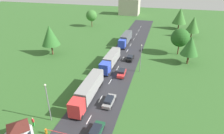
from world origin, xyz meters
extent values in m
cube|color=#2B2B30|center=(0.00, 24.50, 0.03)|extent=(10.00, 140.00, 0.06)
cube|color=white|center=(0.00, 10.04, 0.07)|extent=(0.16, 2.40, 0.01)
cube|color=white|center=(0.00, 16.64, 0.07)|extent=(0.16, 2.40, 0.01)
cube|color=white|center=(0.00, 24.16, 0.07)|extent=(0.16, 2.40, 0.01)
cube|color=white|center=(0.00, 31.96, 0.07)|extent=(0.16, 2.40, 0.01)
cube|color=white|center=(0.00, 39.18, 0.07)|extent=(0.16, 2.40, 0.01)
cube|color=white|center=(0.00, 45.71, 0.07)|extent=(0.16, 2.40, 0.01)
cube|color=white|center=(0.00, 51.93, 0.07)|extent=(0.16, 2.40, 0.01)
cube|color=white|center=(0.00, 58.63, 0.07)|extent=(0.16, 2.40, 0.01)
cube|color=white|center=(0.00, 66.09, 0.07)|extent=(0.16, 2.40, 0.01)
cube|color=white|center=(0.00, 72.66, 0.07)|extent=(0.16, 2.40, 0.01)
cube|color=white|center=(0.00, 79.70, 0.07)|extent=(0.16, 2.40, 0.01)
cube|color=red|center=(-2.41, 10.37, 2.05)|extent=(2.49, 2.75, 2.98)
cube|color=black|center=(-2.38, 9.08, 2.59)|extent=(2.10, 0.14, 1.31)
cube|color=gray|center=(-2.53, 17.59, 2.31)|extent=(2.68, 11.07, 2.90)
cube|color=black|center=(-2.53, 17.59, 0.66)|extent=(1.08, 10.50, 0.24)
cylinder|color=black|center=(-1.35, 9.71, 0.56)|extent=(0.37, 1.01, 1.00)
cylinder|color=black|center=(-3.44, 9.68, 0.56)|extent=(0.37, 1.01, 1.00)
cylinder|color=black|center=(-1.53, 20.92, 0.56)|extent=(0.37, 1.01, 1.00)
cylinder|color=black|center=(-3.63, 20.89, 0.56)|extent=(0.37, 1.01, 1.00)
cylinder|color=black|center=(-1.56, 22.25, 0.56)|extent=(0.37, 1.01, 1.00)
cylinder|color=black|center=(-3.66, 22.21, 0.56)|extent=(0.37, 1.01, 1.00)
cube|color=blue|center=(-2.33, 27.31, 1.99)|extent=(2.48, 2.84, 2.85)
cube|color=black|center=(-2.35, 25.98, 2.50)|extent=(2.10, 0.13, 1.25)
cube|color=gray|center=(-2.23, 33.92, 2.25)|extent=(2.65, 9.75, 2.77)
cube|color=black|center=(-2.23, 33.92, 0.66)|extent=(1.04, 9.24, 0.24)
cylinder|color=black|center=(-1.29, 26.60, 0.56)|extent=(0.37, 1.01, 1.00)
cylinder|color=black|center=(-3.39, 26.63, 0.56)|extent=(0.37, 1.01, 1.00)
cylinder|color=black|center=(-1.13, 36.82, 0.56)|extent=(0.37, 1.01, 1.00)
cylinder|color=black|center=(-3.23, 36.85, 0.56)|extent=(0.37, 1.01, 1.00)
cylinder|color=black|center=(-1.11, 37.98, 0.56)|extent=(0.37, 1.01, 1.00)
cylinder|color=black|center=(-3.21, 38.02, 0.56)|extent=(0.37, 1.01, 1.00)
cube|color=blue|center=(-2.26, 47.11, 1.93)|extent=(2.49, 2.36, 2.74)
cube|color=black|center=(-2.28, 46.02, 2.42)|extent=(2.10, 0.14, 1.21)
cube|color=#4C5156|center=(-2.12, 53.53, 2.33)|extent=(2.71, 9.89, 2.95)
cube|color=black|center=(-2.12, 53.53, 0.66)|extent=(1.10, 9.36, 0.24)
cylinder|color=black|center=(-1.22, 46.51, 0.56)|extent=(0.37, 1.01, 1.00)
cylinder|color=black|center=(-3.32, 46.56, 0.56)|extent=(0.37, 1.01, 1.00)
cylinder|color=black|center=(-1.01, 56.46, 0.56)|extent=(0.37, 1.01, 1.00)
cylinder|color=black|center=(-3.11, 56.51, 0.56)|extent=(0.37, 1.01, 1.00)
cylinder|color=black|center=(-0.99, 57.64, 0.56)|extent=(0.37, 1.01, 1.00)
cylinder|color=black|center=(-3.09, 57.69, 0.56)|extent=(0.37, 1.01, 1.00)
cube|color=#19472D|center=(2.50, 7.04, 0.70)|extent=(1.82, 4.56, 0.64)
cube|color=black|center=(2.50, 6.82, 1.30)|extent=(1.50, 2.56, 0.56)
cylinder|color=black|center=(1.79, 8.59, 0.38)|extent=(0.24, 0.65, 0.64)
cylinder|color=black|center=(3.30, 8.55, 0.38)|extent=(0.24, 0.65, 0.64)
cube|color=gray|center=(2.28, 15.58, 0.68)|extent=(1.81, 4.61, 0.61)
cube|color=black|center=(2.27, 15.35, 1.27)|extent=(1.50, 2.59, 0.57)
cylinder|color=black|center=(1.55, 17.15, 0.38)|extent=(0.23, 0.64, 0.64)
cylinder|color=black|center=(3.07, 17.12, 0.38)|extent=(0.23, 0.64, 0.64)
cylinder|color=black|center=(1.48, 14.04, 0.38)|extent=(0.23, 0.64, 0.64)
cylinder|color=black|center=(3.00, 14.01, 0.38)|extent=(0.23, 0.64, 0.64)
cube|color=red|center=(2.05, 27.84, 0.72)|extent=(1.98, 4.40, 0.68)
cube|color=black|center=(2.04, 28.06, 1.35)|extent=(1.61, 2.48, 0.58)
cylinder|color=black|center=(2.91, 26.41, 0.38)|extent=(0.25, 0.65, 0.64)
cylinder|color=black|center=(1.32, 26.34, 0.38)|extent=(0.25, 0.65, 0.64)
cylinder|color=black|center=(2.78, 29.35, 0.38)|extent=(0.25, 0.65, 0.64)
cylinder|color=black|center=(1.19, 29.28, 0.38)|extent=(0.25, 0.65, 0.64)
cube|color=black|center=(2.31, 38.19, 0.72)|extent=(2.06, 4.15, 0.68)
cube|color=black|center=(2.30, 37.99, 1.29)|extent=(1.68, 2.35, 0.47)
cylinder|color=black|center=(1.54, 39.61, 0.38)|extent=(0.25, 0.65, 0.64)
cylinder|color=black|center=(3.21, 39.53, 0.38)|extent=(0.25, 0.65, 0.64)
cylinder|color=black|center=(1.41, 36.85, 0.38)|extent=(0.25, 0.65, 0.64)
cylinder|color=black|center=(3.07, 36.77, 0.38)|extent=(0.25, 0.65, 0.64)
pyramid|color=#4C1E19|center=(-8.44, 2.53, 3.49)|extent=(3.17, 3.14, 0.96)
cube|color=orange|center=(-5.60, 5.03, 0.53)|extent=(0.28, 0.28, 1.05)
cylinder|color=red|center=(-3.35, 5.03, 1.00)|extent=(4.50, 0.10, 0.10)
cube|color=black|center=(-9.38, 3.16, 1.21)|extent=(0.38, 0.22, 0.66)
sphere|color=tan|center=(-9.38, 3.16, 1.69)|extent=(0.24, 0.24, 0.24)
cylinder|color=green|center=(-8.85, 6.06, 0.44)|extent=(0.16, 0.16, 0.88)
cylinder|color=green|center=(-8.65, 6.06, 0.44)|extent=(0.16, 0.16, 0.88)
cube|color=red|center=(-8.75, 6.06, 1.22)|extent=(0.38, 0.22, 0.66)
sphere|color=tan|center=(-8.75, 6.06, 1.71)|extent=(0.24, 0.24, 0.24)
cylinder|color=slate|center=(-6.60, 8.17, 3.71)|extent=(0.18, 0.18, 7.43)
sphere|color=silver|center=(-6.60, 8.17, 7.55)|extent=(0.36, 0.36, 0.36)
cylinder|color=slate|center=(6.28, 31.47, 3.74)|extent=(0.18, 0.18, 7.47)
sphere|color=silver|center=(6.28, 31.47, 7.59)|extent=(0.36, 0.36, 0.36)
cylinder|color=#513823|center=(-23.74, 73.68, 1.74)|extent=(0.40, 0.40, 3.48)
sphere|color=#38702D|center=(-23.74, 73.68, 5.47)|extent=(5.32, 5.32, 5.32)
cylinder|color=#513823|center=(17.82, 80.65, 1.30)|extent=(0.57, 0.57, 2.61)
cone|color=#38702D|center=(17.82, 80.65, 6.16)|extent=(6.45, 6.45, 7.10)
cylinder|color=#513823|center=(16.58, 47.22, 1.75)|extent=(0.40, 0.40, 3.50)
sphere|color=#23561E|center=(16.58, 47.22, 5.67)|extent=(5.80, 5.80, 5.80)
cylinder|color=#513823|center=(-23.17, 36.09, 1.64)|extent=(0.53, 0.53, 3.29)
cone|color=#2D6628|center=(-23.17, 36.09, 6.46)|extent=(5.78, 5.78, 6.36)
cylinder|color=#513823|center=(22.59, 68.34, 1.12)|extent=(0.47, 0.47, 2.25)
cone|color=#38702D|center=(22.59, 68.34, 5.35)|extent=(5.63, 5.63, 6.19)
cylinder|color=#513823|center=(19.12, 40.48, 1.43)|extent=(0.53, 0.53, 2.85)
cone|color=#2D6628|center=(19.12, 40.48, 5.61)|extent=(5.02, 5.02, 5.52)
cube|color=#B2A899|center=(-11.65, 109.76, 4.83)|extent=(12.34, 10.07, 9.66)
camera|label=1|loc=(11.24, -14.61, 24.11)|focal=30.42mm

